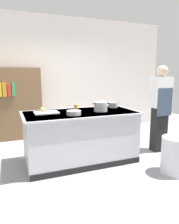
{
  "coord_description": "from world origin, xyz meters",
  "views": [
    {
      "loc": [
        -1.17,
        -3.39,
        1.56
      ],
      "look_at": [
        0.25,
        0.2,
        0.85
      ],
      "focal_mm": 33.49,
      "sensor_mm": 36.0,
      "label": 1
    }
  ],
  "objects_px": {
    "bookshelf": "(18,104)",
    "trash_bin": "(176,155)",
    "sauce_pan": "(113,105)",
    "mixing_bowl": "(74,113)",
    "person_chef": "(160,107)",
    "onion": "(43,110)",
    "juice_cup": "(76,107)",
    "stock_pot": "(101,107)"
  },
  "relations": [
    {
      "from": "person_chef",
      "to": "bookshelf",
      "type": "relative_size",
      "value": 1.01
    },
    {
      "from": "sauce_pan",
      "to": "bookshelf",
      "type": "xyz_separation_m",
      "value": [
        -1.72,
        1.57,
        -0.1
      ]
    },
    {
      "from": "trash_bin",
      "to": "onion",
      "type": "bearing_deg",
      "value": 148.72
    },
    {
      "from": "sauce_pan",
      "to": "mixing_bowl",
      "type": "xyz_separation_m",
      "value": [
        -0.94,
        -0.43,
        -0.02
      ]
    },
    {
      "from": "stock_pot",
      "to": "sauce_pan",
      "type": "relative_size",
      "value": 1.25
    },
    {
      "from": "onion",
      "to": "juice_cup",
      "type": "distance_m",
      "value": 0.64
    },
    {
      "from": "juice_cup",
      "to": "onion",
      "type": "bearing_deg",
      "value": -169.33
    },
    {
      "from": "onion",
      "to": "bookshelf",
      "type": "xyz_separation_m",
      "value": [
        -0.33,
        1.67,
        -0.11
      ]
    },
    {
      "from": "onion",
      "to": "bookshelf",
      "type": "distance_m",
      "value": 1.7
    },
    {
      "from": "mixing_bowl",
      "to": "juice_cup",
      "type": "height_order",
      "value": "juice_cup"
    },
    {
      "from": "mixing_bowl",
      "to": "juice_cup",
      "type": "relative_size",
      "value": 2.36
    },
    {
      "from": "onion",
      "to": "trash_bin",
      "type": "xyz_separation_m",
      "value": [
        1.86,
        -1.13,
        -0.67
      ]
    },
    {
      "from": "trash_bin",
      "to": "person_chef",
      "type": "bearing_deg",
      "value": 65.29
    },
    {
      "from": "juice_cup",
      "to": "bookshelf",
      "type": "xyz_separation_m",
      "value": [
        -0.95,
        1.55,
        -0.1
      ]
    },
    {
      "from": "bookshelf",
      "to": "trash_bin",
      "type": "bearing_deg",
      "value": -51.93
    },
    {
      "from": "mixing_bowl",
      "to": "person_chef",
      "type": "relative_size",
      "value": 0.14
    },
    {
      "from": "mixing_bowl",
      "to": "trash_bin",
      "type": "relative_size",
      "value": 0.4
    },
    {
      "from": "onion",
      "to": "mixing_bowl",
      "type": "distance_m",
      "value": 0.56
    },
    {
      "from": "mixing_bowl",
      "to": "person_chef",
      "type": "distance_m",
      "value": 1.84
    },
    {
      "from": "sauce_pan",
      "to": "trash_bin",
      "type": "height_order",
      "value": "sauce_pan"
    },
    {
      "from": "trash_bin",
      "to": "stock_pot",
      "type": "bearing_deg",
      "value": 132.79
    },
    {
      "from": "trash_bin",
      "to": "juice_cup",
      "type": "bearing_deg",
      "value": 134.66
    },
    {
      "from": "stock_pot",
      "to": "sauce_pan",
      "type": "xyz_separation_m",
      "value": [
        0.4,
        0.29,
        -0.03
      ]
    },
    {
      "from": "trash_bin",
      "to": "bookshelf",
      "type": "relative_size",
      "value": 0.34
    },
    {
      "from": "stock_pot",
      "to": "sauce_pan",
      "type": "distance_m",
      "value": 0.49
    },
    {
      "from": "trash_bin",
      "to": "bookshelf",
      "type": "distance_m",
      "value": 3.6
    },
    {
      "from": "sauce_pan",
      "to": "trash_bin",
      "type": "relative_size",
      "value": 0.41
    },
    {
      "from": "juice_cup",
      "to": "trash_bin",
      "type": "bearing_deg",
      "value": -45.34
    },
    {
      "from": "juice_cup",
      "to": "person_chef",
      "type": "distance_m",
      "value": 1.69
    },
    {
      "from": "stock_pot",
      "to": "person_chef",
      "type": "bearing_deg",
      "value": -1.63
    },
    {
      "from": "stock_pot",
      "to": "person_chef",
      "type": "relative_size",
      "value": 0.18
    },
    {
      "from": "stock_pot",
      "to": "juice_cup",
      "type": "bearing_deg",
      "value": 139.71
    },
    {
      "from": "stock_pot",
      "to": "bookshelf",
      "type": "bearing_deg",
      "value": 125.4
    },
    {
      "from": "sauce_pan",
      "to": "stock_pot",
      "type": "bearing_deg",
      "value": -144.28
    },
    {
      "from": "sauce_pan",
      "to": "juice_cup",
      "type": "distance_m",
      "value": 0.76
    },
    {
      "from": "onion",
      "to": "mixing_bowl",
      "type": "bearing_deg",
      "value": -37.02
    },
    {
      "from": "stock_pot",
      "to": "onion",
      "type": "bearing_deg",
      "value": 169.15
    },
    {
      "from": "sauce_pan",
      "to": "mixing_bowl",
      "type": "bearing_deg",
      "value": -155.51
    },
    {
      "from": "stock_pot",
      "to": "mixing_bowl",
      "type": "bearing_deg",
      "value": -165.19
    },
    {
      "from": "person_chef",
      "to": "bookshelf",
      "type": "xyz_separation_m",
      "value": [
        -2.61,
        1.89,
        -0.06
      ]
    },
    {
      "from": "onion",
      "to": "stock_pot",
      "type": "relative_size",
      "value": 0.28
    },
    {
      "from": "juice_cup",
      "to": "sauce_pan",
      "type": "bearing_deg",
      "value": -1.73
    }
  ]
}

